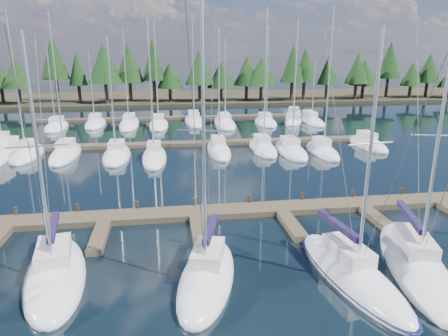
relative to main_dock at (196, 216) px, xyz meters
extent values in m
plane|color=black|center=(0.00, 12.64, -0.20)|extent=(260.00, 260.00, 0.00)
cube|color=#332C1C|center=(0.00, 72.64, 0.10)|extent=(220.00, 30.00, 0.60)
cube|color=#4D4130|center=(0.00, 0.64, 0.00)|extent=(44.00, 2.00, 0.40)
cube|color=#4D4130|center=(-6.00, -2.36, 0.00)|extent=(0.90, 4.00, 0.40)
cube|color=#4D4130|center=(0.00, -2.36, 0.00)|extent=(0.90, 4.00, 0.40)
cube|color=#4D4130|center=(6.00, -2.36, 0.00)|extent=(0.90, 4.00, 0.40)
cube|color=#4D4130|center=(12.00, -2.36, 0.00)|extent=(0.90, 4.00, 0.40)
cylinder|color=#2D2419|center=(-12.00, 1.64, 0.25)|extent=(0.26, 0.26, 0.90)
cylinder|color=#2D2419|center=(-8.00, 1.64, 0.25)|extent=(0.26, 0.26, 0.90)
cylinder|color=#2D2419|center=(-4.00, 1.64, 0.25)|extent=(0.26, 0.26, 0.90)
cylinder|color=#2D2419|center=(0.00, 1.64, 0.25)|extent=(0.26, 0.26, 0.90)
cylinder|color=#2D2419|center=(4.00, 1.64, 0.25)|extent=(0.26, 0.26, 0.90)
cylinder|color=#2D2419|center=(8.00, 1.64, 0.25)|extent=(0.26, 0.26, 0.90)
cylinder|color=#2D2419|center=(12.00, 1.64, 0.25)|extent=(0.26, 0.26, 0.90)
cylinder|color=#2D2419|center=(16.00, 1.64, 0.25)|extent=(0.26, 0.26, 0.90)
cube|color=#4D4130|center=(0.00, 22.64, 0.00)|extent=(50.00, 1.80, 0.40)
cube|color=#4D4130|center=(0.00, 42.64, 0.00)|extent=(46.00, 1.80, 0.40)
ellipsoid|color=white|center=(-7.48, -6.47, -0.05)|extent=(4.26, 8.77, 1.90)
cube|color=silver|center=(-7.55, -6.06, 1.15)|extent=(2.01, 2.92, 0.70)
cylinder|color=silver|center=(-7.41, -6.88, 6.19)|extent=(0.19, 0.19, 10.78)
cylinder|color=silver|center=(-7.73, -5.06, 1.90)|extent=(0.75, 3.66, 0.12)
cube|color=#1B1438|center=(-7.73, -5.06, 2.05)|extent=(0.95, 3.54, 0.30)
cylinder|color=silver|center=(-7.41, -6.88, 6.73)|extent=(2.55, 0.51, 0.07)
cylinder|color=#3F3F44|center=(-7.10, -8.66, 6.04)|extent=(0.65, 3.59, 11.09)
cylinder|color=#3F3F44|center=(-7.79, -4.69, 6.04)|extent=(0.80, 4.42, 11.09)
ellipsoid|color=white|center=(-0.04, -7.74, -0.05)|extent=(4.46, 8.15, 1.90)
cube|color=silver|center=(0.06, -7.36, 1.15)|extent=(2.00, 2.76, 0.70)
cylinder|color=silver|center=(-0.14, -8.11, 6.85)|extent=(0.20, 0.20, 12.11)
cylinder|color=silver|center=(0.30, -6.47, 1.90)|extent=(0.99, 3.33, 0.12)
cube|color=#1B1438|center=(0.30, -6.47, 2.05)|extent=(1.17, 3.23, 0.30)
cylinder|color=silver|center=(-0.14, -8.11, 7.46)|extent=(2.25, 0.66, 0.07)
cylinder|color=#3F3F44|center=(-0.57, -9.72, 6.70)|extent=(0.89, 3.26, 12.42)
cylinder|color=#3F3F44|center=(0.39, -6.13, 6.70)|extent=(1.09, 4.00, 12.42)
ellipsoid|color=white|center=(7.14, -8.50, -0.05)|extent=(3.70, 9.24, 1.90)
cube|color=silver|center=(7.08, -8.05, 1.15)|extent=(1.75, 3.04, 0.70)
cylinder|color=silver|center=(7.20, -8.94, 6.28)|extent=(0.18, 0.18, 10.97)
cylinder|color=silver|center=(6.93, -6.98, 1.90)|extent=(0.66, 3.93, 0.12)
cube|color=#1B1438|center=(6.93, -6.98, 2.05)|extent=(0.86, 3.79, 0.30)
cylinder|color=silver|center=(7.20, -8.94, 6.83)|extent=(2.23, 0.38, 0.07)
cylinder|color=#3F3F44|center=(7.46, -10.86, 6.13)|extent=(0.56, 3.86, 11.28)
cylinder|color=#3F3F44|center=(6.88, -6.58, 6.13)|extent=(0.68, 4.75, 11.28)
ellipsoid|color=#0C153D|center=(7.14, -8.50, 0.02)|extent=(3.85, 9.61, 0.18)
ellipsoid|color=white|center=(10.85, -8.09, -0.05)|extent=(5.53, 10.51, 1.90)
cube|color=silver|center=(11.00, -7.60, 1.15)|extent=(2.37, 3.54, 0.70)
cylinder|color=silver|center=(10.71, -8.58, 6.45)|extent=(0.20, 0.20, 11.31)
cylinder|color=silver|center=(11.35, -6.43, 1.90)|extent=(1.40, 4.32, 0.12)
cube|color=#1B1438|center=(11.35, -6.43, 2.05)|extent=(1.56, 4.19, 0.30)
cylinder|color=silver|center=(10.71, -8.58, 7.01)|extent=(2.37, 0.77, 0.07)
cylinder|color=#3F3F44|center=(11.48, -6.00, 6.30)|extent=(1.59, 5.19, 11.62)
ellipsoid|color=white|center=(-16.81, 19.56, -0.05)|extent=(2.77, 8.22, 1.90)
cube|color=silver|center=(-16.81, 19.97, 1.15)|extent=(1.52, 2.63, 0.70)
cylinder|color=silver|center=(-16.81, 19.15, 7.76)|extent=(0.16, 0.16, 13.93)
ellipsoid|color=white|center=(-12.75, 19.10, -0.05)|extent=(2.76, 9.33, 1.90)
cube|color=silver|center=(-12.75, 19.57, 1.15)|extent=(1.52, 2.99, 0.70)
cylinder|color=silver|center=(-12.75, 18.63, 7.73)|extent=(0.16, 0.16, 13.87)
ellipsoid|color=white|center=(-7.18, 17.74, -0.05)|extent=(2.82, 8.49, 1.90)
cube|color=silver|center=(-7.18, 18.16, 1.15)|extent=(1.55, 2.72, 0.70)
cylinder|color=silver|center=(-7.18, 17.31, 6.50)|extent=(0.16, 0.16, 11.41)
ellipsoid|color=white|center=(-3.14, 16.40, -0.05)|extent=(2.52, 9.16, 1.90)
cube|color=silver|center=(-3.14, 16.85, 1.15)|extent=(1.38, 2.93, 0.70)
cylinder|color=silver|center=(-3.14, 15.94, 7.28)|extent=(0.16, 0.16, 12.96)
ellipsoid|color=white|center=(4.00, 18.40, -0.05)|extent=(2.46, 8.80, 1.90)
cube|color=silver|center=(4.00, 18.84, 1.15)|extent=(1.35, 2.82, 0.70)
cylinder|color=silver|center=(4.00, 17.96, 6.93)|extent=(0.16, 0.16, 12.28)
ellipsoid|color=white|center=(9.13, 18.57, -0.05)|extent=(2.69, 8.17, 1.90)
cube|color=silver|center=(9.13, 18.98, 1.15)|extent=(1.48, 2.61, 0.70)
cylinder|color=silver|center=(9.13, 18.16, 7.99)|extent=(0.16, 0.16, 14.39)
ellipsoid|color=white|center=(11.96, 16.97, -0.05)|extent=(2.81, 8.46, 1.90)
cube|color=silver|center=(11.96, 17.39, 1.15)|extent=(1.55, 2.71, 0.70)
cylinder|color=silver|center=(11.96, 16.55, 7.39)|extent=(0.16, 0.16, 13.18)
ellipsoid|color=white|center=(15.40, 16.24, -0.05)|extent=(2.43, 7.85, 1.90)
cube|color=silver|center=(15.40, 16.63, 1.15)|extent=(1.34, 2.51, 0.70)
cylinder|color=silver|center=(15.40, 15.84, 8.00)|extent=(0.16, 0.16, 14.41)
ellipsoid|color=white|center=(22.16, 18.84, -0.05)|extent=(2.60, 8.29, 1.90)
cube|color=silver|center=(22.16, 19.25, 1.15)|extent=(1.43, 2.65, 0.70)
cylinder|color=silver|center=(22.16, 18.43, 5.39)|extent=(0.16, 0.16, 9.19)
ellipsoid|color=white|center=(-17.90, 36.34, -0.05)|extent=(2.89, 8.04, 1.90)
cube|color=silver|center=(-17.90, 36.74, 1.15)|extent=(1.59, 2.57, 0.70)
cylinder|color=silver|center=(-17.90, 35.93, 6.12)|extent=(0.16, 0.16, 10.65)
ellipsoid|color=white|center=(-12.65, 38.36, -0.05)|extent=(2.92, 8.77, 1.90)
cube|color=silver|center=(-12.65, 38.80, 1.15)|extent=(1.61, 2.81, 0.70)
cylinder|color=silver|center=(-12.65, 37.92, 5.89)|extent=(0.16, 0.16, 10.18)
ellipsoid|color=white|center=(-7.44, 37.38, -0.05)|extent=(2.89, 11.53, 1.90)
cube|color=silver|center=(-7.44, 37.95, 1.15)|extent=(1.59, 3.69, 0.70)
cylinder|color=silver|center=(-7.44, 36.80, 7.33)|extent=(0.16, 0.16, 13.06)
ellipsoid|color=white|center=(-2.93, 36.27, -0.05)|extent=(2.88, 9.68, 1.90)
cube|color=silver|center=(-2.93, 36.75, 1.15)|extent=(1.58, 3.10, 0.70)
cylinder|color=silver|center=(-2.93, 35.78, 7.93)|extent=(0.16, 0.16, 14.27)
ellipsoid|color=white|center=(2.69, 38.98, -0.05)|extent=(2.90, 11.49, 1.90)
cube|color=silver|center=(2.69, 39.55, 1.15)|extent=(1.59, 3.68, 0.70)
cylinder|color=silver|center=(2.69, 38.40, 8.25)|extent=(0.16, 0.16, 14.91)
ellipsoid|color=white|center=(7.27, 36.09, -0.05)|extent=(2.99, 11.50, 1.90)
cube|color=silver|center=(7.27, 36.67, 1.15)|extent=(1.64, 3.68, 0.70)
cylinder|color=silver|center=(7.27, 35.52, 6.74)|extent=(0.16, 0.16, 11.90)
ellipsoid|color=white|center=(13.76, 35.84, -0.05)|extent=(2.99, 7.98, 1.90)
cube|color=silver|center=(13.76, 36.24, 1.15)|extent=(1.64, 2.55, 0.70)
cylinder|color=silver|center=(13.76, 35.44, 7.58)|extent=(0.16, 0.16, 13.56)
ellipsoid|color=white|center=(21.40, 36.49, -0.05)|extent=(2.75, 10.72, 1.90)
cube|color=silver|center=(21.40, 37.02, 1.15)|extent=(1.51, 3.43, 0.70)
cylinder|color=silver|center=(21.40, 35.95, 5.15)|extent=(0.16, 0.16, 8.70)
ellipsoid|color=white|center=(-19.80, 20.16, -0.10)|extent=(4.05, 8.82, 1.70)
cylinder|color=silver|center=(-19.67, 21.00, 2.53)|extent=(0.09, 0.09, 1.51)
ellipsoid|color=white|center=(18.60, 36.79, -0.10)|extent=(5.54, 8.45, 1.61)
cube|color=white|center=(18.60, 36.79, 0.96)|extent=(3.54, 4.85, 1.07)
cube|color=silver|center=(18.45, 36.42, 1.85)|extent=(2.43, 3.16, 0.80)
cylinder|color=silver|center=(18.91, 37.54, 2.39)|extent=(0.10, 0.10, 1.43)
cylinder|color=black|center=(-35.88, 66.04, 1.90)|extent=(0.70, 0.70, 3.02)
ellipsoid|color=black|center=(-35.38, 66.04, 5.00)|extent=(2.91, 2.91, 2.91)
cylinder|color=black|center=(-31.43, 62.85, 2.02)|extent=(0.70, 0.70, 3.26)
cone|color=black|center=(-31.43, 62.85, 6.82)|extent=(6.04, 6.04, 6.33)
ellipsoid|color=black|center=(-30.93, 62.85, 5.37)|extent=(3.63, 3.63, 3.63)
cylinder|color=black|center=(-24.67, 65.98, 2.78)|extent=(0.70, 0.70, 4.76)
cone|color=black|center=(-24.67, 65.98, 9.79)|extent=(5.83, 5.83, 9.26)
ellipsoid|color=black|center=(-24.17, 65.98, 7.67)|extent=(3.50, 3.50, 3.50)
cylinder|color=black|center=(-19.99, 65.15, 2.15)|extent=(0.70, 0.70, 3.51)
cone|color=black|center=(-19.99, 65.15, 7.33)|extent=(3.90, 3.90, 6.83)
ellipsoid|color=black|center=(-19.49, 65.15, 5.76)|extent=(2.34, 2.34, 2.34)
cylinder|color=black|center=(-13.87, 61.45, 2.47)|extent=(0.70, 0.70, 4.14)
cone|color=black|center=(-13.87, 61.45, 8.56)|extent=(6.84, 6.84, 8.05)
ellipsoid|color=black|center=(-13.37, 61.45, 6.72)|extent=(4.10, 4.10, 4.10)
cylinder|color=black|center=(-9.22, 65.04, 2.45)|extent=(0.70, 0.70, 4.10)
cone|color=black|center=(-9.22, 65.04, 8.49)|extent=(6.18, 6.18, 7.98)
ellipsoid|color=black|center=(-8.72, 65.04, 6.66)|extent=(3.71, 3.71, 3.71)
cylinder|color=black|center=(-4.05, 63.56, 2.64)|extent=(0.70, 0.70, 4.49)
cone|color=black|center=(-4.05, 63.56, 9.26)|extent=(4.72, 4.72, 8.74)
ellipsoid|color=black|center=(-3.55, 63.56, 7.26)|extent=(2.83, 2.83, 2.83)
cylinder|color=black|center=(-0.70, 63.50, 1.81)|extent=(0.70, 0.70, 2.82)
cone|color=black|center=(-0.70, 63.50, 5.97)|extent=(5.56, 5.56, 5.49)
ellipsoid|color=black|center=(-0.20, 63.50, 4.71)|extent=(3.33, 3.33, 3.33)
cylinder|color=black|center=(5.61, 62.12, 2.21)|extent=(0.70, 0.70, 3.63)
cone|color=black|center=(5.61, 62.12, 7.55)|extent=(6.22, 6.22, 7.06)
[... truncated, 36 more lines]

